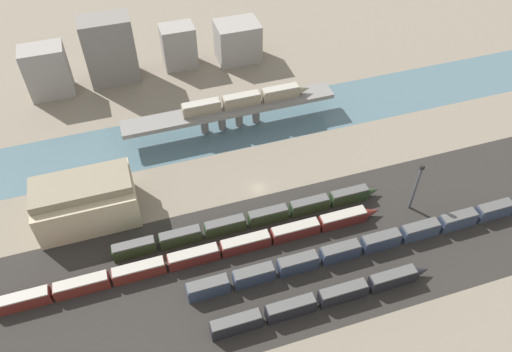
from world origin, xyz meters
TOP-DOWN VIEW (x-y plane):
  - ground_plane at (0.00, 0.00)m, footprint 400.00×400.00m
  - railbed_yard at (0.00, -24.00)m, footprint 280.00×42.00m
  - river_water at (0.00, 27.78)m, footprint 320.00×21.97m
  - bridge at (0.00, 27.78)m, footprint 65.54×7.23m
  - train_on_bridge at (5.19, 27.78)m, footprint 40.29×3.14m
  - train_yard_near at (2.59, -38.29)m, footprint 52.55×2.77m
  - train_yard_mid at (18.28, -27.80)m, footprint 89.09×3.05m
  - train_yard_far at (-20.58, -18.28)m, footprint 94.60×2.99m
  - train_yard_outer at (-5.67, -11.69)m, footprint 70.97×2.72m
  - warehouse_building at (-44.64, 4.09)m, footprint 24.73×15.82m
  - signal_tower at (36.07, -18.80)m, footprint 1.00×0.77m
  - city_block_far_left at (-51.86, 62.75)m, footprint 13.71×8.96m
  - city_block_left at (-31.01, 65.00)m, footprint 16.44×10.03m
  - city_block_center at (-7.79, 66.66)m, footprint 11.59×8.53m
  - city_block_right at (13.07, 64.50)m, footprint 15.11×11.55m

SIDE VIEW (x-z plane):
  - ground_plane at x=0.00m, z-range 0.00..0.00m
  - river_water at x=0.00m, z-range 0.00..0.01m
  - railbed_yard at x=0.00m, z-range 0.00..0.01m
  - train_yard_far at x=-20.58m, z-range -0.03..3.66m
  - train_yard_outer at x=-5.67m, z-range -0.03..3.97m
  - train_yard_near at x=2.59m, z-range -0.04..4.11m
  - train_yard_mid at x=18.28m, z-range -0.03..4.15m
  - warehouse_building at x=-44.64m, z-range -0.31..12.13m
  - bridge at x=0.00m, z-range 2.43..9.93m
  - city_block_right at x=13.07m, z-range 0.00..14.05m
  - city_block_center at x=-7.79m, z-range 0.00..15.19m
  - signal_tower at x=36.07m, z-range 0.09..15.53m
  - city_block_far_left at x=-51.86m, z-range 0.00..17.23m
  - train_on_bridge at x=5.19m, z-range 7.45..11.22m
  - city_block_left at x=-31.01m, z-range 0.00..22.80m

